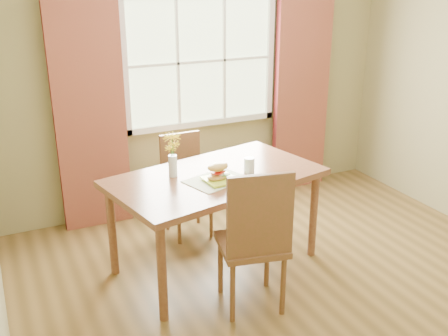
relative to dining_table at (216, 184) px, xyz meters
name	(u,v)px	position (x,y,z in m)	size (l,w,h in m)	color
room	(305,123)	(0.42, -0.59, 0.62)	(4.24, 3.84, 2.74)	brown
window	(201,61)	(0.42, 1.28, 0.77)	(1.62, 0.06, 1.32)	beige
curtain_left	(90,115)	(-0.73, 1.19, 0.37)	(0.65, 0.08, 2.20)	maroon
curtain_right	(302,92)	(1.57, 1.19, 0.37)	(0.65, 0.08, 2.20)	maroon
dining_table	(216,184)	(0.00, 0.00, 0.00)	(1.84, 1.27, 0.82)	brown
chair_near	(256,237)	(-0.02, -0.71, -0.12)	(0.55, 0.55, 1.11)	brown
chair_far	(185,180)	(0.00, 0.70, -0.22)	(0.39, 0.39, 0.94)	brown
placemat	(216,180)	(-0.05, -0.12, 0.09)	(0.45, 0.33, 0.01)	silver
plate	(220,181)	(-0.03, -0.16, 0.10)	(0.24, 0.24, 0.01)	#C0DD37
croissant_sandwich	(218,171)	(-0.05, -0.14, 0.17)	(0.21, 0.16, 0.14)	gold
water_glass	(249,166)	(0.26, -0.08, 0.15)	(0.09, 0.09, 0.13)	silver
flower_vase	(172,151)	(-0.32, 0.12, 0.30)	(0.14, 0.14, 0.36)	silver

